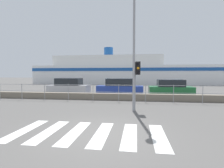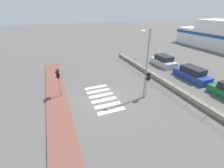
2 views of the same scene
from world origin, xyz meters
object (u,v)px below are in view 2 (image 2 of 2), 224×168
Objects in this scene: traffic_light_near at (58,76)px; streetlamp at (146,59)px; traffic_light_far at (147,80)px; parked_car_silver at (163,61)px; parked_car_blue at (192,74)px.

traffic_light_near is 0.44× the size of streetlamp.
traffic_light_far is (3.22, 7.36, -0.25)m from traffic_light_near.
traffic_light_near reaches higher than parked_car_silver.
streetlamp is 10.61m from parked_car_silver.
traffic_light_far is at bearing -78.07° from parked_car_blue.
traffic_light_far is at bearing 66.34° from traffic_light_near.
parked_car_blue is at bearing 83.61° from traffic_light_near.
traffic_light_far is 7.69m from parked_car_blue.
streetlamp is 8.49m from parked_car_blue.
traffic_light_far reaches higher than parked_car_blue.
traffic_light_near is 0.63× the size of parked_car_blue.
streetlamp reaches higher than traffic_light_near.
traffic_light_near is at bearing -113.53° from streetlamp.
traffic_light_near is 1.06× the size of traffic_light_far.
traffic_light_far is 0.65× the size of parked_car_silver.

